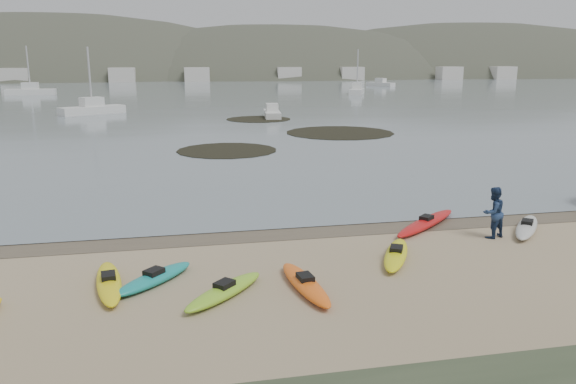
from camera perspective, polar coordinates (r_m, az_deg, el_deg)
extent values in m
plane|color=tan|center=(22.11, 0.00, -3.78)|extent=(600.00, 600.00, 0.00)
plane|color=brown|center=(21.83, 0.16, -4.00)|extent=(60.00, 60.00, 0.00)
plane|color=slate|center=(320.79, -11.06, 12.02)|extent=(1200.00, 1200.00, 0.00)
ellipsoid|color=orange|center=(16.49, 1.76, -9.32)|extent=(1.14, 3.54, 0.34)
ellipsoid|color=yellow|center=(17.37, -17.73, -8.77)|extent=(1.19, 3.59, 0.34)
ellipsoid|color=yellow|center=(19.15, 10.92, -6.26)|extent=(2.19, 3.30, 0.34)
ellipsoid|color=teal|center=(17.34, -13.43, -8.53)|extent=(2.60, 2.73, 0.34)
ellipsoid|color=beige|center=(23.67, 23.09, -3.30)|extent=(2.85, 3.21, 0.34)
ellipsoid|color=red|center=(23.03, 13.87, -3.04)|extent=(4.10, 3.60, 0.34)
ellipsoid|color=#8CCD29|center=(16.11, -6.47, -9.97)|extent=(2.76, 2.82, 0.34)
imported|color=navy|center=(22.18, 20.13, -1.97)|extent=(1.12, 0.98, 1.94)
cylinder|color=black|center=(40.98, -6.23, 4.20)|extent=(7.25, 7.25, 0.04)
cylinder|color=black|center=(50.78, 5.27, 6.00)|extent=(9.66, 9.66, 0.04)
cylinder|color=black|center=(62.00, -3.01, 7.38)|extent=(7.05, 7.05, 0.04)
cube|color=silver|center=(71.73, -19.26, 7.89)|extent=(7.60, 6.00, 1.07)
cube|color=silver|center=(64.02, -1.63, 7.93)|extent=(2.32, 6.11, 0.83)
cube|color=silver|center=(107.12, 7.01, 10.13)|extent=(5.20, 8.20, 1.12)
cube|color=silver|center=(114.50, -24.68, 9.25)|extent=(8.62, 2.70, 1.19)
cube|color=silver|center=(138.77, 9.38, 10.76)|extent=(5.54, 7.25, 1.02)
ellipsoid|color=#384235|center=(220.88, -22.26, 6.06)|extent=(220.00, 120.00, 80.00)
ellipsoid|color=#384235|center=(215.42, -1.03, 7.61)|extent=(200.00, 110.00, 68.00)
ellipsoid|color=#384235|center=(254.36, 17.88, 7.45)|extent=(230.00, 130.00, 76.00)
cube|color=beige|center=(170.00, -24.86, 10.68)|extent=(7.00, 5.00, 4.00)
cube|color=beige|center=(166.32, -16.65, 11.32)|extent=(7.00, 5.00, 4.00)
cube|color=beige|center=(166.07, -8.21, 11.73)|extent=(7.00, 5.00, 4.00)
cube|color=beige|center=(169.25, 0.10, 11.89)|extent=(7.00, 5.00, 4.00)
cube|color=beige|center=(175.69, 7.96, 11.82)|extent=(7.00, 5.00, 4.00)
cube|color=beige|center=(185.03, 15.13, 11.57)|extent=(7.00, 5.00, 4.00)
cube|color=beige|center=(196.88, 21.52, 11.20)|extent=(7.00, 5.00, 4.00)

